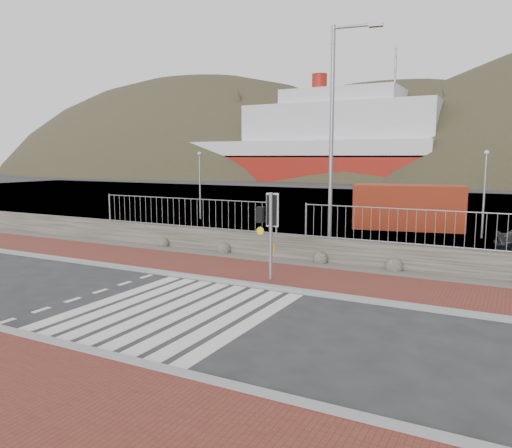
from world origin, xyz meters
The scene contains 15 objects.
ground centered at (0.00, 0.00, 0.00)m, with size 220.00×220.00×0.00m, color #28282B.
sidewalk_far centered at (0.00, 4.50, 0.04)m, with size 40.00×3.00×0.08m, color brown.
kerb_near centered at (0.00, -3.00, 0.05)m, with size 40.00×0.25×0.12m, color gray.
kerb_far centered at (0.00, 3.00, 0.05)m, with size 40.00×0.25×0.12m, color gray.
zebra_crossing centered at (0.00, 0.00, 0.01)m, with size 4.62×5.60×0.01m.
gravel_strip centered at (0.00, 6.50, 0.03)m, with size 40.00×1.50×0.06m, color #59544C.
stone_wall centered at (0.00, 7.30, 0.45)m, with size 40.00×0.60×0.90m, color #433F37.
railing centered at (0.00, 7.15, 1.82)m, with size 18.07×0.07×1.22m.
quay centered at (0.00, 27.90, 0.00)m, with size 120.00×40.00×0.50m, color #4C4C4F.
water centered at (0.00, 62.90, 0.00)m, with size 220.00×50.00×0.05m, color #3F4C54.
ferry centered at (-24.65, 67.90, 5.36)m, with size 50.00×16.00×20.00m.
hills_backdrop centered at (6.74, 87.90, -23.05)m, with size 254.00×90.00×100.00m.
traffic_signal_far centered at (0.78, 3.77, 1.99)m, with size 0.66×0.27×2.75m.
streetlight centered at (1.32, 8.12, 4.78)m, with size 1.80×0.41×8.50m.
shipping_container centered at (2.26, 17.46, 1.17)m, with size 5.61×2.34×2.34m, color maroon.
Camera 1 is at (7.42, -9.69, 3.82)m, focal length 35.00 mm.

